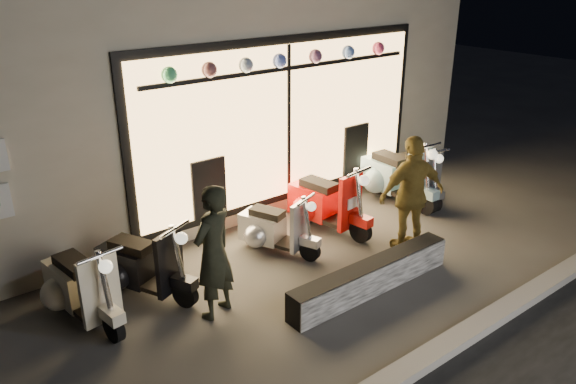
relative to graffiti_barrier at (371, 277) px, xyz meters
name	(u,v)px	position (x,y,z in m)	size (l,w,h in m)	color
ground	(329,273)	(-0.12, 0.65, -0.20)	(40.00, 40.00, 0.00)	#383533
kerb	(452,343)	(-0.12, -1.35, -0.14)	(40.00, 0.25, 0.12)	slate
shop_building	(153,66)	(-0.12, 5.63, 1.90)	(10.20, 6.23, 4.20)	beige
graffiti_barrier	(371,277)	(0.00, 0.00, 0.00)	(2.54, 0.28, 0.40)	black
scooter_silver	(270,227)	(-0.35, 1.68, 0.16)	(0.71, 1.23, 0.90)	black
scooter_red	(321,201)	(0.75, 1.82, 0.23)	(0.62, 1.51, 1.07)	black
scooter_black	(137,263)	(-2.33, 1.80, 0.20)	(0.83, 1.37, 1.00)	black
scooter_cream	(79,284)	(-3.07, 1.76, 0.21)	(0.58, 1.43, 1.02)	black
scooter_blue	(392,174)	(2.46, 1.91, 0.25)	(0.52, 1.57, 1.13)	black
scooter_grey	(410,174)	(2.82, 1.80, 0.20)	(0.70, 1.41, 1.01)	black
man	(213,252)	(-1.80, 0.79, 0.62)	(0.60, 0.39, 1.64)	black
woman	(412,195)	(1.25, 0.47, 0.66)	(1.00, 0.42, 1.71)	brown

